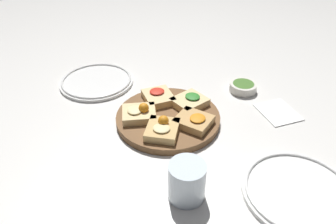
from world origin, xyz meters
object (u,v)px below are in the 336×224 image
at_px(serving_board, 168,118).
at_px(plate_left, 299,191).
at_px(water_glass, 187,181).
at_px(dipping_bowl, 243,87).
at_px(plate_right, 97,81).
at_px(napkin_stack, 278,112).

height_order(serving_board, plate_left, serving_board).
relative_size(water_glass, dipping_bowl, 1.02).
relative_size(plate_right, napkin_stack, 2.08).
bearing_deg(plate_left, water_glass, 61.74).
bearing_deg(serving_board, water_glass, 159.17).
distance_m(serving_board, dipping_bowl, 0.30).
xyz_separation_m(water_glass, dipping_bowl, (0.29, -0.40, -0.03)).
bearing_deg(water_glass, serving_board, -20.83).
bearing_deg(water_glass, plate_left, -118.26).
xyz_separation_m(serving_board, water_glass, (-0.26, 0.10, 0.04)).
distance_m(serving_board, plate_right, 0.33).
distance_m(serving_board, plate_left, 0.40).
distance_m(plate_right, dipping_bowl, 0.50).
height_order(water_glass, dipping_bowl, water_glass).
height_order(plate_left, dipping_bowl, dipping_bowl).
bearing_deg(dipping_bowl, plate_right, 54.99).
height_order(plate_right, water_glass, water_glass).
bearing_deg(serving_board, plate_left, -162.07).
distance_m(plate_left, plate_right, 0.73).
bearing_deg(plate_left, dipping_bowl, -23.44).
bearing_deg(plate_right, plate_left, -161.39).
relative_size(serving_board, plate_left, 1.18).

